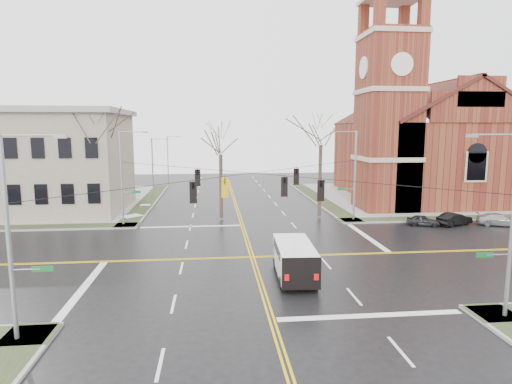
{
  "coord_description": "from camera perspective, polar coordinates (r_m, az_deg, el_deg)",
  "views": [
    {
      "loc": [
        -2.79,
        -30.18,
        9.31
      ],
      "look_at": [
        0.89,
        6.0,
        3.94
      ],
      "focal_mm": 30.0,
      "sensor_mm": 36.0,
      "label": 1
    }
  ],
  "objects": [
    {
      "name": "traffic_signals",
      "position": [
        29.9,
        -0.41,
        0.98
      ],
      "size": [
        8.21,
        8.26,
        1.3
      ],
      "color": "black",
      "rests_on": "ground"
    },
    {
      "name": "tree_nw_far",
      "position": [
        44.97,
        -20.24,
        7.04
      ],
      "size": [
        4.0,
        4.0,
        11.95
      ],
      "color": "#3C2F26",
      "rests_on": "ground"
    },
    {
      "name": "church",
      "position": [
        61.49,
        20.97,
        7.03
      ],
      "size": [
        24.28,
        27.48,
        27.5
      ],
      "color": "maroon",
      "rests_on": "ground"
    },
    {
      "name": "parked_car_b",
      "position": [
        45.97,
        24.93,
        -3.29
      ],
      "size": [
        4.0,
        2.63,
        1.25
      ],
      "primitive_type": "imported",
      "rotation": [
        0.0,
        0.0,
        1.95
      ],
      "color": "black",
      "rests_on": "ground"
    },
    {
      "name": "signal_pole_ne",
      "position": [
        44.22,
        12.84,
        2.53
      ],
      "size": [
        2.75,
        0.22,
        9.0
      ],
      "color": "gray",
      "rests_on": "ground"
    },
    {
      "name": "span_wires",
      "position": [
        30.47,
        -0.53,
        2.54
      ],
      "size": [
        23.02,
        23.02,
        0.03
      ],
      "color": "black",
      "rests_on": "ground"
    },
    {
      "name": "parked_car_c",
      "position": [
        47.88,
        29.68,
        -3.22
      ],
      "size": [
        4.33,
        3.11,
        1.16
      ],
      "primitive_type": "imported",
      "rotation": [
        0.0,
        0.0,
        1.16
      ],
      "color": "gray",
      "rests_on": "ground"
    },
    {
      "name": "signal_pole_se",
      "position": [
        23.82,
        30.73,
        -3.34
      ],
      "size": [
        2.75,
        0.22,
        9.0
      ],
      "color": "gray",
      "rests_on": "ground"
    },
    {
      "name": "road_markings",
      "position": [
        31.71,
        -0.51,
        -8.66
      ],
      "size": [
        100.0,
        100.0,
        0.01
      ],
      "color": "gold",
      "rests_on": "ground"
    },
    {
      "name": "streetlight_north_a",
      "position": [
        58.91,
        -13.49,
        3.46
      ],
      "size": [
        2.3,
        0.2,
        8.0
      ],
      "color": "gray",
      "rests_on": "ground"
    },
    {
      "name": "ground",
      "position": [
        31.71,
        -0.51,
        -8.67
      ],
      "size": [
        120.0,
        120.0,
        0.0
      ],
      "primitive_type": "plane",
      "color": "black",
      "rests_on": "ground"
    },
    {
      "name": "sidewalks",
      "position": [
        31.69,
        -0.51,
        -8.54
      ],
      "size": [
        80.0,
        80.0,
        0.17
      ],
      "color": "gray",
      "rests_on": "ground"
    },
    {
      "name": "cargo_van",
      "position": [
        27.44,
        5.08,
        -8.61
      ],
      "size": [
        2.53,
        5.89,
        2.19
      ],
      "rotation": [
        0.0,
        0.0,
        -0.05
      ],
      "color": "white",
      "rests_on": "ground"
    },
    {
      "name": "signal_pole_sw",
      "position": [
        21.0,
        -29.73,
        -4.71
      ],
      "size": [
        2.75,
        0.22,
        9.0
      ],
      "color": "gray",
      "rests_on": "ground"
    },
    {
      "name": "tree_ne",
      "position": [
        45.07,
        8.64,
        6.84
      ],
      "size": [
        4.0,
        4.0,
        11.27
      ],
      "color": "#3C2F26",
      "rests_on": "ground"
    },
    {
      "name": "parked_car_a",
      "position": [
        44.58,
        21.41,
        -3.55
      ],
      "size": [
        3.31,
        2.22,
        1.05
      ],
      "primitive_type": "imported",
      "rotation": [
        0.0,
        0.0,
        1.22
      ],
      "color": "black",
      "rests_on": "ground"
    },
    {
      "name": "signal_pole_nw",
      "position": [
        42.77,
        -17.3,
        2.17
      ],
      "size": [
        2.75,
        0.22,
        9.0
      ],
      "color": "gray",
      "rests_on": "ground"
    },
    {
      "name": "civic_building_a",
      "position": [
        53.87,
        -26.74,
        3.45
      ],
      "size": [
        18.0,
        14.0,
        11.0
      ],
      "primitive_type": "cube",
      "color": "gray",
      "rests_on": "ground"
    },
    {
      "name": "streetlight_north_b",
      "position": [
        78.73,
        -11.57,
        4.7
      ],
      "size": [
        2.3,
        0.2,
        8.0
      ],
      "color": "gray",
      "rests_on": "ground"
    },
    {
      "name": "tree_nw_near",
      "position": [
        43.69,
        -4.74,
        5.55
      ],
      "size": [
        4.0,
        4.0,
        9.86
      ],
      "color": "#3C2F26",
      "rests_on": "ground"
    }
  ]
}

